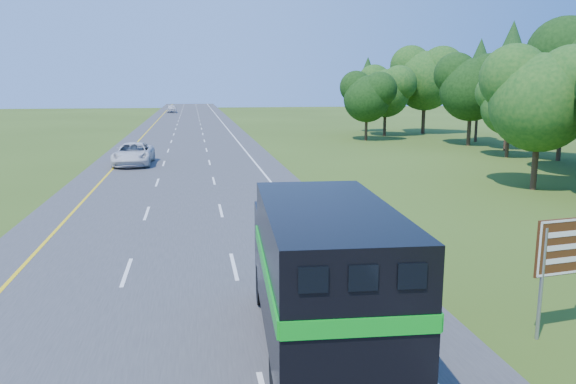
% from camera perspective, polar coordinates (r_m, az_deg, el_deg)
% --- Properties ---
extents(road, '(15.00, 260.00, 0.04)m').
position_cam_1_polar(road, '(58.27, -10.16, 4.51)').
color(road, '#38383A').
rests_on(road, ground).
extents(lane_markings, '(11.15, 260.00, 0.01)m').
position_cam_1_polar(lane_markings, '(58.27, -10.16, 4.53)').
color(lane_markings, yellow).
rests_on(lane_markings, road).
extents(tree_wall_right, '(16.00, 100.00, 12.00)m').
position_cam_1_polar(tree_wall_right, '(45.68, 24.58, 9.51)').
color(tree_wall_right, '#103E12').
rests_on(tree_wall_right, ground).
extents(horse_truck, '(3.13, 8.67, 3.78)m').
position_cam_1_polar(horse_truck, '(12.92, 3.44, -8.45)').
color(horse_truck, black).
rests_on(horse_truck, road).
extents(white_suv, '(3.01, 6.28, 1.73)m').
position_cam_1_polar(white_suv, '(46.23, -15.42, 3.76)').
color(white_suv, silver).
rests_on(white_suv, road).
extents(far_car, '(2.26, 5.18, 1.74)m').
position_cam_1_polar(far_car, '(130.01, -11.74, 8.29)').
color(far_car, silver).
rests_on(far_car, road).
extents(exit_sign, '(2.02, 0.35, 3.45)m').
position_cam_1_polar(exit_sign, '(15.76, 26.77, -5.39)').
color(exit_sign, gray).
rests_on(exit_sign, ground).
extents(delineator, '(0.08, 0.05, 0.99)m').
position_cam_1_polar(delineator, '(31.73, 5.77, 0.30)').
color(delineator, orange).
rests_on(delineator, ground).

